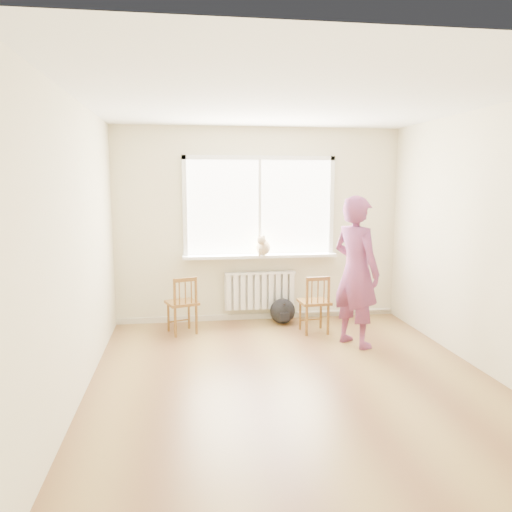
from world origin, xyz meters
name	(u,v)px	position (x,y,z in m)	size (l,w,h in m)	color
floor	(293,379)	(0.00, 0.00, 0.00)	(4.50, 4.50, 0.00)	olive
ceiling	(296,100)	(0.00, 0.00, 2.70)	(4.50, 4.50, 0.00)	white
back_wall	(259,225)	(0.00, 2.25, 1.35)	(4.00, 0.01, 2.70)	beige
window	(259,203)	(0.00, 2.22, 1.66)	(2.12, 0.05, 1.42)	white
windowsill	(260,256)	(0.00, 2.14, 0.93)	(2.15, 0.22, 0.04)	white
radiator	(260,290)	(0.00, 2.16, 0.44)	(1.00, 0.12, 0.55)	white
heating_pipe	(344,311)	(1.25, 2.19, 0.08)	(0.04, 0.04, 1.40)	silver
baseboard	(259,316)	(0.00, 2.23, 0.04)	(4.00, 0.03, 0.08)	beige
chair_left	(183,305)	(-1.08, 1.68, 0.38)	(0.47, 0.46, 0.76)	brown
chair_right	(315,304)	(0.62, 1.46, 0.39)	(0.40, 0.38, 0.77)	brown
person	(356,272)	(0.96, 0.93, 0.90)	(0.66, 0.43, 1.80)	#BA3E65
cat	(263,246)	(0.02, 2.05, 1.08)	(0.28, 0.45, 0.31)	#D1B28E
backpack	(283,311)	(0.29, 1.95, 0.18)	(0.35, 0.27, 0.35)	black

